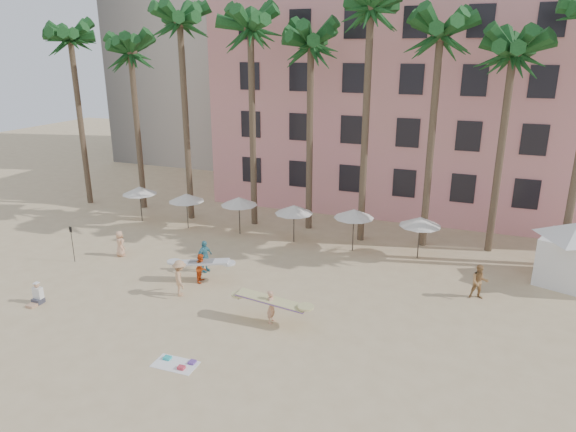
{
  "coord_description": "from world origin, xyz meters",
  "views": [
    {
      "loc": [
        10.07,
        -17.21,
        12.07
      ],
      "look_at": [
        1.1,
        6.0,
        4.0
      ],
      "focal_mm": 32.0,
      "sensor_mm": 36.0,
      "label": 1
    }
  ],
  "objects_px": {
    "pink_hotel": "(448,104)",
    "carrier_yellow": "(272,304)",
    "cabana": "(575,248)",
    "carrier_white": "(201,267)"
  },
  "relations": [
    {
      "from": "pink_hotel",
      "to": "carrier_yellow",
      "type": "relative_size",
      "value": 10.47
    },
    {
      "from": "carrier_white",
      "to": "pink_hotel",
      "type": "bearing_deg",
      "value": 63.34
    },
    {
      "from": "cabana",
      "to": "carrier_white",
      "type": "distance_m",
      "value": 19.96
    },
    {
      "from": "cabana",
      "to": "carrier_yellow",
      "type": "xyz_separation_m",
      "value": [
        -13.41,
        -9.64,
        -1.13
      ]
    },
    {
      "from": "pink_hotel",
      "to": "carrier_yellow",
      "type": "xyz_separation_m",
      "value": [
        -5.27,
        -23.73,
        -7.07
      ]
    },
    {
      "from": "carrier_yellow",
      "to": "carrier_white",
      "type": "bearing_deg",
      "value": 152.76
    },
    {
      "from": "pink_hotel",
      "to": "carrier_white",
      "type": "xyz_separation_m",
      "value": [
        -10.55,
        -21.01,
        -7.13
      ]
    },
    {
      "from": "pink_hotel",
      "to": "cabana",
      "type": "distance_m",
      "value": 17.32
    },
    {
      "from": "pink_hotel",
      "to": "cabana",
      "type": "xyz_separation_m",
      "value": [
        8.14,
        -14.09,
        -5.93
      ]
    },
    {
      "from": "pink_hotel",
      "to": "carrier_yellow",
      "type": "distance_m",
      "value": 25.31
    }
  ]
}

